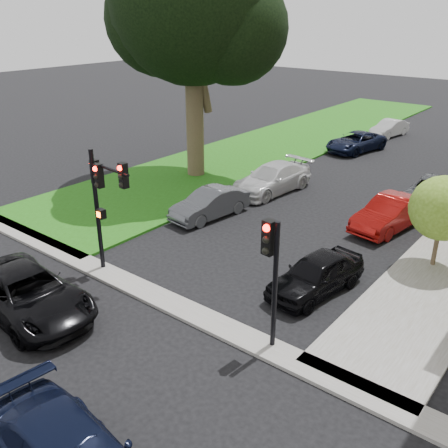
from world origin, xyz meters
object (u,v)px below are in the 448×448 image
Objects in this scene: car_parked_0 at (316,274)px; car_parked_5 at (210,204)px; traffic_signal_main at (102,191)px; car_parked_8 at (356,142)px; car_parked_6 at (272,178)px; car_parked_2 at (433,192)px; small_tree_a at (443,208)px; car_cross_near at (27,294)px; car_parked_9 at (389,128)px; car_parked_1 at (391,213)px; eucalyptus at (191,1)px; traffic_signal_secondary at (272,261)px.

car_parked_5 is at bearing 166.57° from car_parked_0.
traffic_signal_main reaches higher than car_parked_8.
car_parked_6 is 1.08× the size of car_parked_8.
car_parked_2 is 1.02× the size of car_parked_8.
car_parked_0 is 0.83× the size of car_parked_2.
car_parked_5 is (-10.15, -1.54, -1.78)m from small_tree_a.
car_parked_8 is at bearing 135.57° from car_parked_2.
car_parked_8 is (-7.23, 18.94, -0.03)m from car_parked_0.
traffic_signal_main reaches higher than car_parked_6.
car_cross_near is 31.99m from car_parked_9.
car_parked_2 is at bearing 91.86° from car_parked_1.
eucalyptus is 10.44m from car_parked_6.
car_parked_2 and car_parked_5 have the same top height.
car_parked_1 is (-0.08, 7.13, 0.05)m from car_parked_0.
car_cross_near is 1.10× the size of car_parked_2.
car_parked_9 is (0.03, 16.83, -0.12)m from car_parked_6.
traffic_signal_secondary is 10.55m from car_parked_5.
car_parked_1 is at bearing 36.28° from car_parked_5.
small_tree_a is 0.67× the size of car_cross_near.
traffic_signal_main is at bearing -113.57° from car_parked_1.
car_parked_1 is 0.87× the size of car_parked_6.
traffic_signal_main is 22.70m from car_parked_8.
car_parked_6 is at bearing -155.82° from car_parked_2.
car_parked_0 is at bearing -57.68° from car_parked_8.
eucalyptus is 17.17m from car_parked_0.
car_parked_8 is at bearing 108.75° from traffic_signal_secondary.
small_tree_a is 0.76× the size of car_parked_8.
traffic_signal_secondary is at bearing -50.98° from car_parked_6.
car_parked_6 is (-7.58, 11.67, -2.09)m from traffic_signal_secondary.
car_parked_8 is (-7.14, 11.81, -0.08)m from car_parked_1.
car_parked_5 is 1.08× the size of car_parked_9.
car_parked_6 is (-7.60, -3.46, 0.07)m from car_parked_2.
car_parked_9 is at bearing 120.56° from car_parked_1.
traffic_signal_main is 0.98× the size of car_parked_8.
traffic_signal_secondary reaches higher than car_parked_0.
traffic_signal_main reaches higher than car_parked_2.
small_tree_a reaches higher than car_cross_near.
car_parked_0 is at bearing -31.42° from eucalyptus.
car_parked_2 is at bearing -17.28° from car_cross_near.
car_parked_0 reaches higher than car_parked_8.
car_cross_near is 1.13× the size of car_parked_8.
car_parked_9 is (5.33, 17.25, -9.11)m from eucalyptus.
car_parked_8 is at bearing 96.46° from car_parked_6.
traffic_signal_secondary is at bearing -41.12° from eucalyptus.
traffic_signal_secondary reaches higher than car_parked_9.
car_parked_9 is at bearing 4.54° from car_cross_near.
traffic_signal_main is 1.23× the size of car_parked_9.
car_parked_8 is at bearing -82.24° from car_parked_9.
eucalyptus is 2.92× the size of car_parked_8.
eucalyptus reaches higher than car_parked_5.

